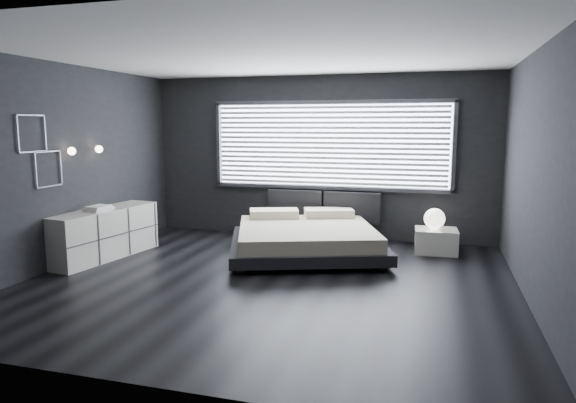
# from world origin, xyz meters

# --- Properties ---
(room) EXTENTS (6.04, 6.00, 2.80)m
(room) POSITION_xyz_m (0.00, 0.00, 1.40)
(room) COLOR black
(room) RESTS_ON ground
(window) EXTENTS (4.14, 0.09, 1.52)m
(window) POSITION_xyz_m (0.20, 2.70, 1.61)
(window) COLOR white
(window) RESTS_ON ground
(headboard) EXTENTS (1.96, 0.16, 0.52)m
(headboard) POSITION_xyz_m (0.12, 2.64, 0.57)
(headboard) COLOR black
(headboard) RESTS_ON ground
(sconce_near) EXTENTS (0.18, 0.11, 0.11)m
(sconce_near) POSITION_xyz_m (-2.88, 0.05, 1.60)
(sconce_near) COLOR silver
(sconce_near) RESTS_ON ground
(sconce_far) EXTENTS (0.18, 0.11, 0.11)m
(sconce_far) POSITION_xyz_m (-2.88, 0.65, 1.60)
(sconce_far) COLOR silver
(sconce_far) RESTS_ON ground
(wall_art_upper) EXTENTS (0.01, 0.48, 0.48)m
(wall_art_upper) POSITION_xyz_m (-2.98, -0.55, 1.85)
(wall_art_upper) COLOR #47474C
(wall_art_upper) RESTS_ON ground
(wall_art_lower) EXTENTS (0.01, 0.48, 0.48)m
(wall_art_lower) POSITION_xyz_m (-2.98, -0.30, 1.38)
(wall_art_lower) COLOR #47474C
(wall_art_lower) RESTS_ON ground
(bed) EXTENTS (2.81, 2.75, 0.58)m
(bed) POSITION_xyz_m (0.11, 1.45, 0.27)
(bed) COLOR black
(bed) RESTS_ON ground
(nightstand) EXTENTS (0.66, 0.56, 0.37)m
(nightstand) POSITION_xyz_m (2.01, 2.12, 0.18)
(nightstand) COLOR silver
(nightstand) RESTS_ON ground
(orb_lamp) EXTENTS (0.32, 0.32, 0.32)m
(orb_lamp) POSITION_xyz_m (1.98, 2.15, 0.53)
(orb_lamp) COLOR white
(orb_lamp) RESTS_ON nightstand
(dresser) EXTENTS (0.78, 1.88, 0.73)m
(dresser) POSITION_xyz_m (-2.72, 0.45, 0.37)
(dresser) COLOR silver
(dresser) RESTS_ON ground
(book_stack) EXTENTS (0.32, 0.39, 0.07)m
(book_stack) POSITION_xyz_m (-2.70, 0.32, 0.77)
(book_stack) COLOR silver
(book_stack) RESTS_ON dresser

